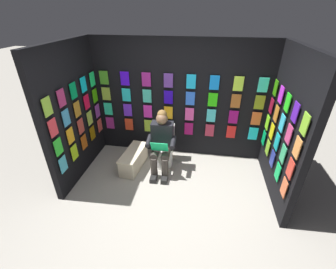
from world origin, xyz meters
The scene contains 7 objects.
ground_plane centered at (0.00, 0.00, 0.00)m, with size 30.00×30.00×0.00m, color #9E998E.
display_wall_back centered at (0.00, -1.77, 1.17)m, with size 3.45×0.14×2.33m.
display_wall_left centered at (-1.72, -0.86, 1.16)m, with size 0.14×1.72×2.33m.
display_wall_right centered at (1.72, -0.86, 1.16)m, with size 0.14×1.72×2.33m.
toilet centered at (0.24, -1.29, 0.33)m, with size 0.41×0.56×0.77m.
person_reading centered at (0.24, -1.07, 0.60)m, with size 0.53×0.69×1.19m.
comic_longbox_near centered at (0.79, -1.05, 0.18)m, with size 0.39×0.83×0.36m.
Camera 1 is at (-0.45, 2.42, 2.76)m, focal length 24.34 mm.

